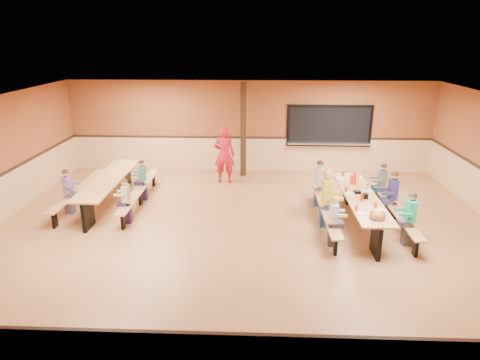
{
  "coord_description": "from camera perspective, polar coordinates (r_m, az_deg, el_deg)",
  "views": [
    {
      "loc": [
        0.26,
        -8.98,
        4.34
      ],
      "look_at": [
        -0.14,
        0.47,
        1.15
      ],
      "focal_mm": 32.0,
      "sensor_mm": 36.0,
      "label": 1
    }
  ],
  "objects": [
    {
      "name": "seated_child_white_left",
      "position": [
        9.43,
        12.33,
        -5.43
      ],
      "size": [
        0.33,
        0.27,
        1.13
      ],
      "primitive_type": null,
      "color": "silver",
      "rests_on": "ground"
    },
    {
      "name": "kitchen_pass_through",
      "position": [
        14.42,
        11.79,
        6.84
      ],
      "size": [
        2.78,
        0.28,
        1.38
      ],
      "color": "black",
      "rests_on": "ground"
    },
    {
      "name": "standing_woman",
      "position": [
        13.16,
        -2.13,
        3.42
      ],
      "size": [
        0.67,
        0.46,
        1.78
      ],
      "primitive_type": "imported",
      "rotation": [
        0.0,
        0.0,
        3.09
      ],
      "color": "red",
      "rests_on": "ground"
    },
    {
      "name": "seated_child_grey_left",
      "position": [
        11.55,
        10.49,
        -0.46
      ],
      "size": [
        0.39,
        0.32,
        1.25
      ],
      "primitive_type": null,
      "color": "#B3B3B3",
      "rests_on": "ground"
    },
    {
      "name": "condiment_mustard",
      "position": [
        10.09,
        15.48,
        -2.45
      ],
      "size": [
        0.06,
        0.06,
        0.17
      ],
      "primitive_type": "cylinder",
      "color": "yellow",
      "rests_on": "cafeteria_table_main"
    },
    {
      "name": "seated_child_teal_right",
      "position": [
        9.94,
        21.67,
        -4.83
      ],
      "size": [
        0.37,
        0.3,
        1.21
      ],
      "primitive_type": null,
      "color": "#19AF85",
      "rests_on": "ground"
    },
    {
      "name": "condiment_ketchup",
      "position": [
        10.23,
        15.94,
        -2.21
      ],
      "size": [
        0.06,
        0.06,
        0.17
      ],
      "primitive_type": "cylinder",
      "color": "#B2140F",
      "rests_on": "cafeteria_table_main"
    },
    {
      "name": "seated_child_navy_right",
      "position": [
        11.06,
        19.62,
        -2.1
      ],
      "size": [
        0.39,
        0.32,
        1.26
      ],
      "primitive_type": null,
      "color": "navy",
      "rests_on": "ground"
    },
    {
      "name": "seated_child_green_sec",
      "position": [
        12.09,
        -12.83,
        -0.01
      ],
      "size": [
        0.34,
        0.27,
        1.14
      ],
      "primitive_type": null,
      "color": "#3C7C67",
      "rests_on": "ground"
    },
    {
      "name": "chip_bowl",
      "position": [
        9.33,
        17.88,
        -4.52
      ],
      "size": [
        0.32,
        0.32,
        0.15
      ],
      "primitive_type": null,
      "color": "orange",
      "rests_on": "cafeteria_table_main"
    },
    {
      "name": "seated_child_tan_sec",
      "position": [
        10.69,
        -14.92,
        -2.74
      ],
      "size": [
        0.32,
        0.26,
        1.11
      ],
      "primitive_type": null,
      "color": "#AD9C8D",
      "rests_on": "ground"
    },
    {
      "name": "room_envelope",
      "position": [
        9.7,
        0.71,
        -3.47
      ],
      "size": [
        12.04,
        10.04,
        3.02
      ],
      "color": "brown",
      "rests_on": "ground"
    },
    {
      "name": "punch_pitcher",
      "position": [
        11.34,
        14.88,
        0.07
      ],
      "size": [
        0.16,
        0.16,
        0.22
      ],
      "primitive_type": "cylinder",
      "color": "red",
      "rests_on": "cafeteria_table_main"
    },
    {
      "name": "cafeteria_table_second",
      "position": [
        12.02,
        -17.06,
        -0.72
      ],
      "size": [
        1.91,
        3.7,
        0.74
      ],
      "color": "#BA814A",
      "rests_on": "ground"
    },
    {
      "name": "table_paddle",
      "position": [
        10.67,
        15.4,
        -1.01
      ],
      "size": [
        0.16,
        0.16,
        0.56
      ],
      "color": "black",
      "rests_on": "cafeteria_table_main"
    },
    {
      "name": "napkin_dispenser",
      "position": [
        10.39,
        16.39,
        -2.05
      ],
      "size": [
        0.1,
        0.14,
        0.13
      ],
      "primitive_type": "cube",
      "color": "black",
      "rests_on": "cafeteria_table_main"
    },
    {
      "name": "seated_adult_yellow",
      "position": [
        10.31,
        11.46,
        -2.43
      ],
      "size": [
        0.46,
        0.38,
        1.4
      ],
      "primitive_type": null,
      "color": "gold",
      "rests_on": "ground"
    },
    {
      "name": "seated_child_char_right",
      "position": [
        11.92,
        18.35,
        -0.69
      ],
      "size": [
        0.36,
        0.29,
        1.18
      ],
      "primitive_type": null,
      "color": "#51555B",
      "rests_on": "ground"
    },
    {
      "name": "seated_child_purple_sec",
      "position": [
        11.72,
        -21.93,
        -1.47
      ],
      "size": [
        0.35,
        0.28,
        1.16
      ],
      "primitive_type": null,
      "color": "#734E7E",
      "rests_on": "ground"
    },
    {
      "name": "place_settings",
      "position": [
        10.55,
        15.83,
        -1.73
      ],
      "size": [
        0.65,
        3.3,
        0.11
      ],
      "primitive_type": null,
      "color": "beige",
      "rests_on": "cafeteria_table_main"
    },
    {
      "name": "cafeteria_table_main",
      "position": [
        10.64,
        15.71,
        -3.09
      ],
      "size": [
        1.91,
        3.7,
        0.74
      ],
      "color": "#BA814A",
      "rests_on": "ground"
    },
    {
      "name": "structural_post",
      "position": [
        13.69,
        0.44,
        6.66
      ],
      "size": [
        0.18,
        0.18,
        3.0
      ],
      "primitive_type": "cube",
      "color": "black",
      "rests_on": "ground"
    },
    {
      "name": "ground",
      "position": [
        9.98,
        0.69,
        -7.15
      ],
      "size": [
        12.0,
        12.0,
        0.0
      ],
      "primitive_type": "plane",
      "color": "#955E38",
      "rests_on": "ground"
    }
  ]
}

